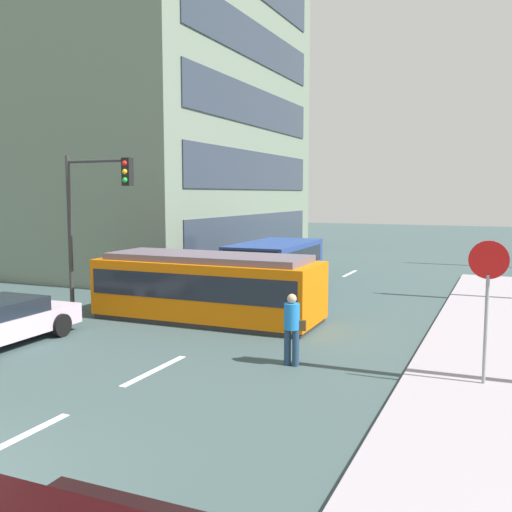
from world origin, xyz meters
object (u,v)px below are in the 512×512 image
(streetcar_tram, at_px, (208,286))
(parked_sedan_furthest, at_px, (244,261))
(city_bus, at_px, (275,263))
(stop_sign, at_px, (488,282))
(pedestrian_crossing, at_px, (292,325))
(traffic_light_mast, at_px, (93,205))
(parked_sedan_far, at_px, (177,277))

(streetcar_tram, bearing_deg, parked_sedan_furthest, 109.00)
(city_bus, distance_m, stop_sign, 12.69)
(pedestrian_crossing, relative_size, traffic_light_mast, 0.32)
(parked_sedan_far, bearing_deg, stop_sign, -32.01)
(city_bus, xyz_separation_m, stop_sign, (8.37, -9.47, 1.08))
(pedestrian_crossing, bearing_deg, traffic_light_mast, 163.09)
(pedestrian_crossing, relative_size, parked_sedan_far, 0.40)
(stop_sign, xyz_separation_m, traffic_light_mast, (-11.61, 2.26, 1.38))
(pedestrian_crossing, height_order, parked_sedan_far, pedestrian_crossing)
(streetcar_tram, bearing_deg, parked_sedan_far, 132.26)
(city_bus, bearing_deg, parked_sedan_furthest, 129.40)
(streetcar_tram, bearing_deg, pedestrian_crossing, -40.04)
(streetcar_tram, distance_m, city_bus, 6.09)
(streetcar_tram, bearing_deg, city_bus, 91.99)
(city_bus, height_order, stop_sign, stop_sign)
(parked_sedan_furthest, relative_size, traffic_light_mast, 0.85)
(city_bus, distance_m, parked_sedan_furthest, 5.13)
(streetcar_tram, xyz_separation_m, pedestrian_crossing, (4.06, -3.41, -0.13))
(city_bus, distance_m, traffic_light_mast, 8.28)
(parked_sedan_far, height_order, parked_sedan_furthest, same)
(city_bus, bearing_deg, parked_sedan_far, -147.97)
(city_bus, xyz_separation_m, parked_sedan_furthest, (-3.24, 3.95, -0.49))
(streetcar_tram, height_order, stop_sign, stop_sign)
(parked_sedan_far, xyz_separation_m, traffic_light_mast, (0.15, -5.09, 2.95))
(streetcar_tram, xyz_separation_m, stop_sign, (8.16, -3.39, 1.12))
(parked_sedan_far, xyz_separation_m, parked_sedan_furthest, (0.15, 6.07, 0.00))
(stop_sign, bearing_deg, pedestrian_crossing, -179.68)
(traffic_light_mast, bearing_deg, parked_sedan_far, 91.68)
(streetcar_tram, relative_size, parked_sedan_furthest, 1.63)
(streetcar_tram, height_order, pedestrian_crossing, streetcar_tram)
(streetcar_tram, relative_size, city_bus, 1.32)
(pedestrian_crossing, xyz_separation_m, stop_sign, (4.10, 0.02, 1.25))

